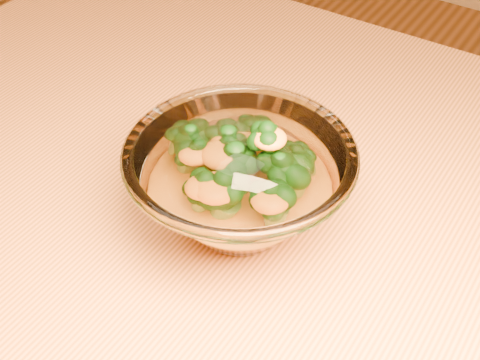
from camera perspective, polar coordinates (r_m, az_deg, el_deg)
name	(u,v)px	position (r m, az deg, el deg)	size (l,w,h in m)	color
table	(318,318)	(0.69, 6.63, -11.61)	(1.20, 0.80, 0.75)	#CD783D
glass_bowl	(240,184)	(0.60, 0.00, -0.32)	(0.21, 0.21, 0.09)	white
cheese_sauce	(240,199)	(0.61, 0.00, -1.65)	(0.12, 0.12, 0.03)	orange
broccoli_heap	(239,167)	(0.60, -0.07, 1.11)	(0.15, 0.12, 0.07)	black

